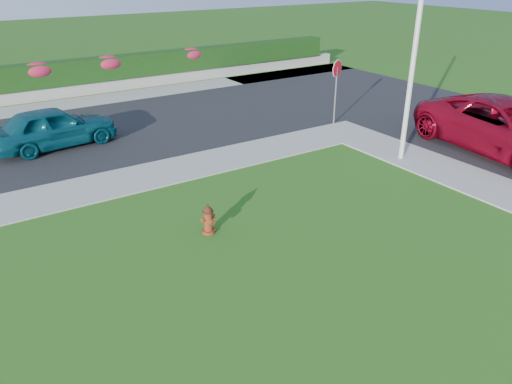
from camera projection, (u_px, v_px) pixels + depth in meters
ground at (393, 329)px, 8.93m from camera, size 120.00×120.00×0.00m
curb_corner at (344, 132)px, 19.24m from camera, size 2.00×2.00×0.04m
sidewalk_beyond at (65, 105)px, 22.87m from camera, size 34.00×2.00×0.04m
retaining_wall at (56, 92)px, 23.89m from camera, size 34.00×0.40×0.60m
hedge at (53, 74)px, 23.61m from camera, size 32.00×0.90×1.10m
fire_hydrant at (208, 220)px, 11.96m from camera, size 0.39×0.36×0.75m
suv_red at (508, 127)px, 16.70m from camera, size 3.71×6.74×1.79m
sedan_teal at (54, 127)px, 17.32m from camera, size 4.36×2.15×1.43m
utility_pole at (412, 71)px, 15.42m from camera, size 0.16×0.16×5.81m
stop_sign at (337, 77)px, 19.36m from camera, size 0.67×0.25×2.58m
flower_clump_d at (38, 70)px, 23.11m from camera, size 1.51×0.97×0.75m
flower_clump_e at (108, 63)px, 24.76m from camera, size 1.50×0.96×0.75m
flower_clump_f at (191, 54)px, 27.02m from camera, size 1.39×0.89×0.70m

